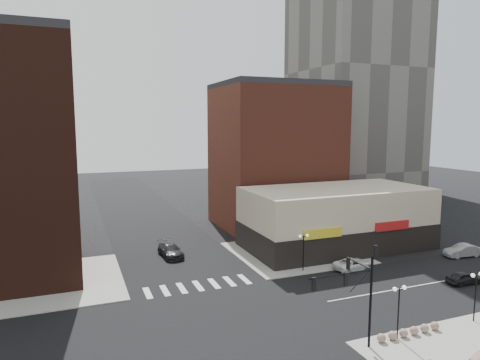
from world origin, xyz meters
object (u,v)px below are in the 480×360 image
street_lamp_se_b (476,284)px  dark_sedan_east (464,278)px  street_lamp_se_a (399,299)px  silver_sedan (462,251)px  dark_sedan_north (170,250)px  traffic_signal (357,284)px  stone_bench (478,358)px  street_lamp_ne (304,243)px  white_suv (353,264)px

street_lamp_se_b → dark_sedan_east: (6.59, 6.67, -2.64)m
street_lamp_se_a → silver_sedan: size_ratio=0.89×
street_lamp_se_a → street_lamp_se_b: size_ratio=1.00×
street_lamp_se_b → silver_sedan: bearing=43.6°
dark_sedan_east → silver_sedan: (7.58, 6.81, 0.13)m
street_lamp_se_a → dark_sedan_north: bearing=113.2°
traffic_signal → street_lamp_se_b: size_ratio=1.87×
dark_sedan_north → stone_bench: 34.69m
street_lamp_se_a → dark_sedan_north: (-11.56, 26.97, -2.50)m
street_lamp_ne → white_suv: (5.60, -1.50, -2.63)m
traffic_signal → stone_bench: (6.73, -4.70, -4.63)m
white_suv → silver_sedan: silver_sedan is taller
street_lamp_se_a → dark_sedan_east: 16.26m
white_suv → silver_sedan: size_ratio=1.01×
street_lamp_ne → street_lamp_se_b: bearing=-66.4°
white_suv → dark_sedan_north: dark_sedan_north is taller
street_lamp_ne → dark_sedan_east: size_ratio=1.10×
street_lamp_se_b → dark_sedan_east: street_lamp_se_b is taller
dark_sedan_east → stone_bench: dark_sedan_east is taller
street_lamp_ne → silver_sedan: size_ratio=0.89×
street_lamp_ne → dark_sedan_east: 16.69m
white_suv → stone_bench: bearing=162.6°
dark_sedan_east → dark_sedan_north: size_ratio=0.70×
street_lamp_se_b → dark_sedan_east: 9.74m
traffic_signal → dark_sedan_east: (18.35, 6.50, -4.32)m
street_lamp_se_b → street_lamp_se_a: bearing=180.0°
silver_sedan → dark_sedan_north: 36.33m
street_lamp_se_b → street_lamp_ne: (-7.00, 16.00, 0.00)m
street_lamp_se_a → dark_sedan_east: size_ratio=1.10×
dark_sedan_east → silver_sedan: 10.19m
street_lamp_se_a → white_suv: 16.15m
street_lamp_se_a → stone_bench: (2.96, -4.53, -2.96)m
traffic_signal → street_lamp_se_a: traffic_signal is taller
traffic_signal → street_lamp_se_b: 11.88m
street_lamp_se_b → dark_sedan_east: size_ratio=1.10×
stone_bench → dark_sedan_east: bearing=24.5°
street_lamp_se_b → dark_sedan_north: size_ratio=0.76×
traffic_signal → dark_sedan_east: 19.94m
street_lamp_se_b → white_suv: street_lamp_se_b is taller
street_lamp_se_b → dark_sedan_north: street_lamp_se_b is taller
traffic_signal → street_lamp_se_a: size_ratio=1.87×
traffic_signal → silver_sedan: traffic_signal is taller
street_lamp_se_b → stone_bench: size_ratio=2.35×
street_lamp_ne → silver_sedan: 21.47m
street_lamp_ne → dark_sedan_east: bearing=-34.5°
dark_sedan_east → stone_bench: 16.15m
street_lamp_se_b → stone_bench: (-5.04, -4.53, -2.96)m
street_lamp_se_a → street_lamp_ne: (1.00, 16.00, 0.00)m
street_lamp_se_b → white_suv: (-1.40, 14.50, -2.63)m
street_lamp_se_b → white_suv: size_ratio=0.87×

